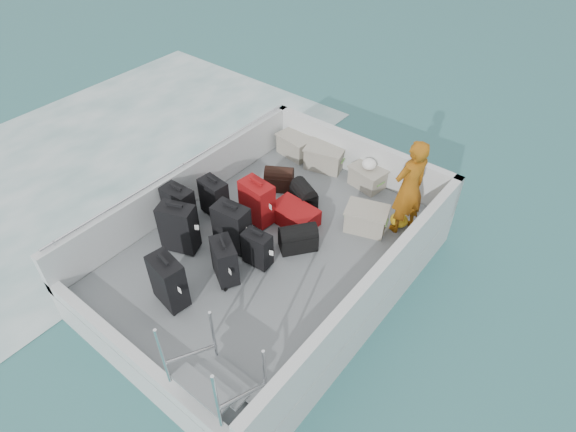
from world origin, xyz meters
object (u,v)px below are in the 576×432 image
Objects in this scene: crate_0 at (296,146)px; crate_2 at (367,178)px; suitcase_1 at (179,208)px; suitcase_2 at (214,198)px; suitcase_4 at (232,227)px; crate_3 at (366,220)px; suitcase_0 at (179,228)px; suitcase_7 at (257,249)px; suitcase_3 at (169,282)px; passenger at (409,188)px; suitcase_6 at (225,262)px; crate_1 at (325,158)px; suitcase_5 at (257,202)px; suitcase_8 at (294,215)px.

crate_2 is (1.54, 0.00, -0.02)m from crate_0.
suitcase_1 is 1.11× the size of suitcase_2.
crate_3 is at bearing 43.55° from suitcase_4.
crate_0 is at bearing 72.22° from suitcase_0.
crate_3 is (0.80, 1.59, -0.10)m from suitcase_7.
crate_3 is at bearing 35.82° from suitcase_2.
passenger reaches higher than suitcase_3.
suitcase_0 reaches higher than suitcase_2.
crate_3 is (1.89, 2.06, -0.21)m from suitcase_0.
suitcase_6 is 0.99× the size of crate_1.
suitcase_7 is at bearing -9.17° from passenger.
suitcase_6 reaches higher than crate_1.
suitcase_2 is 1.05× the size of crate_0.
suitcase_6 is at bearing -61.80° from suitcase_4.
suitcase_2 is 2.22m from crate_1.
crate_0 is 0.39× the size of passenger.
crate_1 is at bearing 0.00° from crate_0.
crate_1 is (-0.64, 2.53, -0.09)m from suitcase_7.
suitcase_0 is 1.05× the size of suitcase_4.
suitcase_7 is at bearing -116.80° from crate_3.
suitcase_4 is 1.04× the size of suitcase_5.
suitcase_4 is at bearing 7.39° from suitcase_1.
passenger reaches higher than suitcase_4.
suitcase_7 is at bearing -95.63° from crate_2.
crate_2 is 0.92× the size of crate_3.
crate_0 is at bearing -79.71° from passenger.
suitcase_3 is at bearing -49.58° from suitcase_1.
crate_1 is at bearing 59.74° from suitcase_0.
crate_3 is (1.24, 2.81, -0.19)m from suitcase_3.
suitcase_5 is (-0.10, 0.66, -0.01)m from suitcase_4.
suitcase_0 is 0.50m from suitcase_1.
crate_2 is (0.87, 1.83, -0.19)m from suitcase_5.
crate_2 is at bearing -97.20° from passenger.
crate_2 is at bearing -11.29° from suitcase_8.
suitcase_1 is at bearing -129.08° from suitcase_5.
suitcase_5 is at bearing 42.15° from suitcase_1.
crate_2 is at bearing 66.82° from suitcase_4.
suitcase_4 is 0.62m from suitcase_6.
suitcase_2 reaches higher than crate_2.
suitcase_5 is at bearing 140.72° from suitcase_6.
crate_0 is (-0.21, 2.99, -0.21)m from suitcase_0.
crate_3 is at bearing 37.98° from suitcase_5.
suitcase_1 is at bearing -29.13° from passenger.
crate_2 is at bearing 0.00° from crate_0.
crate_1 reaches higher than crate_0.
suitcase_3 is at bearing -113.80° from crate_3.
crate_1 is (0.82, 2.66, -0.16)m from suitcase_1.
suitcase_1 reaches higher than suitcase_8.
suitcase_5 is 1.20× the size of crate_3.
suitcase_2 reaches higher than suitcase_8.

